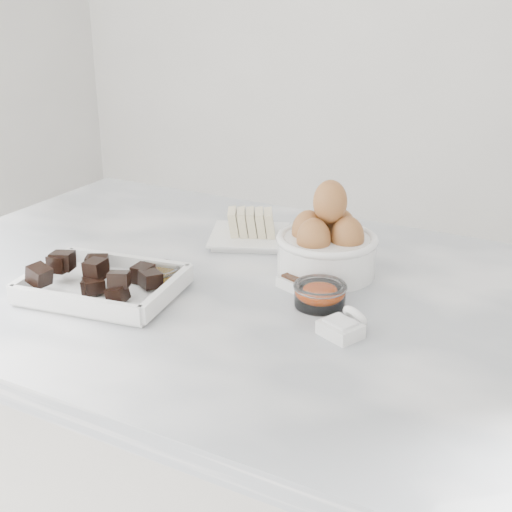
{
  "coord_description": "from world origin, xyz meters",
  "views": [
    {
      "loc": [
        0.54,
        -0.93,
        1.42
      ],
      "look_at": [
        0.02,
        0.03,
        0.98
      ],
      "focal_mm": 50.0,
      "sensor_mm": 36.0,
      "label": 1
    }
  ],
  "objects_px": {
    "honey_bowl": "(158,275)",
    "vanilla_spoon": "(298,280)",
    "chocolate_dish": "(103,280)",
    "sugar_ramekin": "(311,240)",
    "zest_bowl": "(320,294)",
    "butter_plate": "(248,230)",
    "salt_spoon": "(344,326)",
    "egg_bowl": "(327,244)"
  },
  "relations": [
    {
      "from": "honey_bowl",
      "to": "vanilla_spoon",
      "type": "xyz_separation_m",
      "value": [
        0.2,
        0.1,
        -0.0
      ]
    },
    {
      "from": "egg_bowl",
      "to": "salt_spoon",
      "type": "distance_m",
      "value": 0.22
    },
    {
      "from": "salt_spoon",
      "to": "sugar_ramekin",
      "type": "bearing_deg",
      "value": 123.3
    },
    {
      "from": "egg_bowl",
      "to": "salt_spoon",
      "type": "xyz_separation_m",
      "value": [
        0.11,
        -0.19,
        -0.04
      ]
    },
    {
      "from": "honey_bowl",
      "to": "zest_bowl",
      "type": "bearing_deg",
      "value": 11.72
    },
    {
      "from": "egg_bowl",
      "to": "honey_bowl",
      "type": "relative_size",
      "value": 2.31
    },
    {
      "from": "butter_plate",
      "to": "honey_bowl",
      "type": "relative_size",
      "value": 2.58
    },
    {
      "from": "egg_bowl",
      "to": "vanilla_spoon",
      "type": "distance_m",
      "value": 0.09
    },
    {
      "from": "chocolate_dish",
      "to": "vanilla_spoon",
      "type": "distance_m",
      "value": 0.31
    },
    {
      "from": "sugar_ramekin",
      "to": "honey_bowl",
      "type": "bearing_deg",
      "value": -124.41
    },
    {
      "from": "butter_plate",
      "to": "salt_spoon",
      "type": "xyz_separation_m",
      "value": [
        0.3,
        -0.26,
        -0.01
      ]
    },
    {
      "from": "butter_plate",
      "to": "zest_bowl",
      "type": "bearing_deg",
      "value": -39.82
    },
    {
      "from": "chocolate_dish",
      "to": "egg_bowl",
      "type": "bearing_deg",
      "value": 41.68
    },
    {
      "from": "vanilla_spoon",
      "to": "salt_spoon",
      "type": "height_order",
      "value": "salt_spoon"
    },
    {
      "from": "chocolate_dish",
      "to": "butter_plate",
      "type": "distance_m",
      "value": 0.33
    },
    {
      "from": "butter_plate",
      "to": "egg_bowl",
      "type": "distance_m",
      "value": 0.21
    },
    {
      "from": "chocolate_dish",
      "to": "zest_bowl",
      "type": "xyz_separation_m",
      "value": [
        0.32,
        0.13,
        -0.01
      ]
    },
    {
      "from": "sugar_ramekin",
      "to": "egg_bowl",
      "type": "relative_size",
      "value": 0.5
    },
    {
      "from": "honey_bowl",
      "to": "vanilla_spoon",
      "type": "relative_size",
      "value": 1.05
    },
    {
      "from": "chocolate_dish",
      "to": "honey_bowl",
      "type": "distance_m",
      "value": 0.09
    },
    {
      "from": "sugar_ramekin",
      "to": "salt_spoon",
      "type": "distance_m",
      "value": 0.31
    },
    {
      "from": "honey_bowl",
      "to": "salt_spoon",
      "type": "height_order",
      "value": "salt_spoon"
    },
    {
      "from": "vanilla_spoon",
      "to": "zest_bowl",
      "type": "bearing_deg",
      "value": -37.98
    },
    {
      "from": "egg_bowl",
      "to": "chocolate_dish",
      "type": "bearing_deg",
      "value": -138.32
    },
    {
      "from": "honey_bowl",
      "to": "salt_spoon",
      "type": "xyz_separation_m",
      "value": [
        0.33,
        -0.02,
        -0.0
      ]
    },
    {
      "from": "sugar_ramekin",
      "to": "vanilla_spoon",
      "type": "distance_m",
      "value": 0.15
    },
    {
      "from": "butter_plate",
      "to": "honey_bowl",
      "type": "bearing_deg",
      "value": -96.99
    },
    {
      "from": "sugar_ramekin",
      "to": "vanilla_spoon",
      "type": "xyz_separation_m",
      "value": [
        0.04,
        -0.14,
        -0.02
      ]
    },
    {
      "from": "chocolate_dish",
      "to": "butter_plate",
      "type": "relative_size",
      "value": 1.36
    },
    {
      "from": "vanilla_spoon",
      "to": "egg_bowl",
      "type": "bearing_deg",
      "value": 76.16
    },
    {
      "from": "butter_plate",
      "to": "sugar_ramekin",
      "type": "distance_m",
      "value": 0.13
    },
    {
      "from": "chocolate_dish",
      "to": "vanilla_spoon",
      "type": "height_order",
      "value": "chocolate_dish"
    },
    {
      "from": "vanilla_spoon",
      "to": "butter_plate",
      "type": "bearing_deg",
      "value": 139.58
    },
    {
      "from": "chocolate_dish",
      "to": "sugar_ramekin",
      "type": "relative_size",
      "value": 3.04
    },
    {
      "from": "honey_bowl",
      "to": "vanilla_spoon",
      "type": "bearing_deg",
      "value": 26.2
    },
    {
      "from": "butter_plate",
      "to": "egg_bowl",
      "type": "bearing_deg",
      "value": -21.32
    },
    {
      "from": "honey_bowl",
      "to": "vanilla_spoon",
      "type": "distance_m",
      "value": 0.23
    },
    {
      "from": "sugar_ramekin",
      "to": "zest_bowl",
      "type": "bearing_deg",
      "value": -61.77
    },
    {
      "from": "chocolate_dish",
      "to": "honey_bowl",
      "type": "height_order",
      "value": "chocolate_dish"
    },
    {
      "from": "egg_bowl",
      "to": "vanilla_spoon",
      "type": "height_order",
      "value": "egg_bowl"
    },
    {
      "from": "butter_plate",
      "to": "vanilla_spoon",
      "type": "distance_m",
      "value": 0.23
    },
    {
      "from": "chocolate_dish",
      "to": "vanilla_spoon",
      "type": "xyz_separation_m",
      "value": [
        0.26,
        0.17,
        -0.01
      ]
    }
  ]
}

